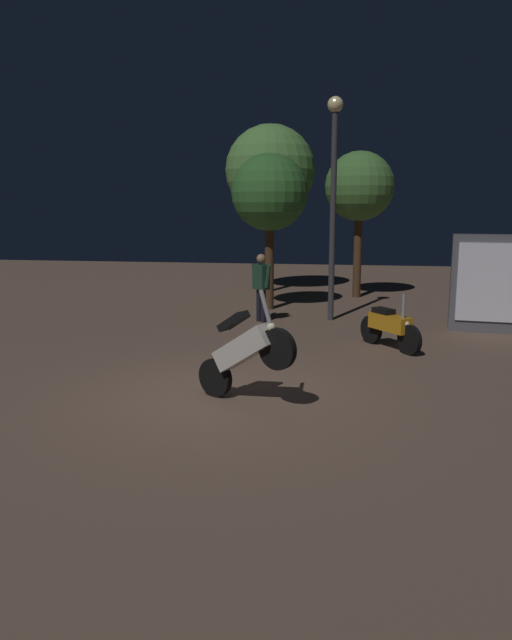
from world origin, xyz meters
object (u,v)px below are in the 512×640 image
at_px(person_rider_beside, 261,282).
at_px(streetlamp_near, 334,182).
at_px(motorcycle_white_foreground, 245,352).
at_px(motorcycle_orange_parked_left, 390,326).
at_px(kiosk_billboard, 489,283).

distance_m(person_rider_beside, streetlamp_near, 2.85).
height_order(motorcycle_white_foreground, motorcycle_orange_parked_left, motorcycle_white_foreground).
xyz_separation_m(motorcycle_white_foreground, motorcycle_orange_parked_left, (2.18, 3.68, -0.31)).
distance_m(motorcycle_white_foreground, person_rider_beside, 6.08).
height_order(motorcycle_white_foreground, streetlamp_near, streetlamp_near).
bearing_deg(streetlamp_near, motorcycle_white_foreground, -98.41).
distance_m(person_rider_beside, kiosk_billboard, 5.05).
relative_size(motorcycle_white_foreground, kiosk_billboard, 0.78).
bearing_deg(kiosk_billboard, streetlamp_near, -5.96).
height_order(motorcycle_orange_parked_left, person_rider_beside, person_rider_beside).
bearing_deg(streetlamp_near, person_rider_beside, -163.67).
height_order(motorcycle_white_foreground, person_rider_beside, motorcycle_white_foreground).
bearing_deg(streetlamp_near, motorcycle_orange_parked_left, -66.74).
bearing_deg(person_rider_beside, motorcycle_orange_parked_left, -88.15).
distance_m(streetlamp_near, kiosk_billboard, 4.14).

